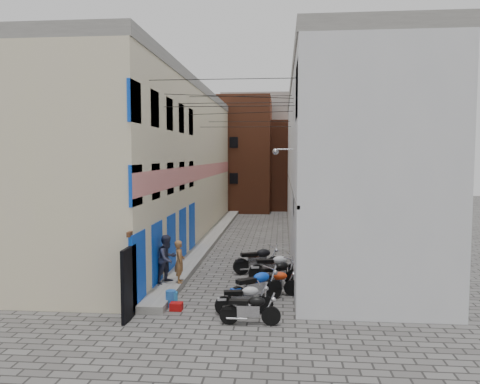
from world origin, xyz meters
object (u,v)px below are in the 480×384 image
(motorcycle_c, at_px, (256,285))
(person_b, at_px, (167,259))
(motorcycle_e, at_px, (277,273))
(water_jug_near, at_px, (171,299))
(motorcycle_a, at_px, (250,307))
(motorcycle_b, at_px, (244,297))
(motorcycle_g, at_px, (258,259))
(motorcycle_d, at_px, (275,281))
(person_a, at_px, (180,261))
(red_crate, at_px, (176,306))
(motorcycle_f, at_px, (275,266))
(water_jug_far, at_px, (173,299))

(motorcycle_c, bearing_deg, person_b, -150.69)
(motorcycle_e, bearing_deg, water_jug_near, -90.41)
(motorcycle_a, distance_m, motorcycle_b, 0.94)
(motorcycle_g, distance_m, person_b, 4.15)
(motorcycle_a, height_order, motorcycle_d, motorcycle_a)
(person_a, relative_size, water_jug_near, 2.95)
(motorcycle_b, distance_m, motorcycle_d, 2.26)
(motorcycle_b, xyz_separation_m, red_crate, (-2.19, 0.16, -0.41))
(motorcycle_b, height_order, red_crate, motorcycle_b)
(motorcycle_d, relative_size, person_a, 1.14)
(water_jug_near, bearing_deg, red_crate, -53.08)
(motorcycle_f, bearing_deg, motorcycle_a, -19.41)
(person_a, distance_m, water_jug_far, 2.15)
(person_b, xyz_separation_m, water_jug_near, (0.61, -1.99, -0.87))
(motorcycle_a, xyz_separation_m, motorcycle_d, (0.66, 2.97, -0.00))
(motorcycle_a, distance_m, motorcycle_c, 2.04)
(motorcycle_a, height_order, motorcycle_f, motorcycle_f)
(motorcycle_g, height_order, red_crate, motorcycle_g)
(motorcycle_f, bearing_deg, person_a, -79.27)
(motorcycle_c, relative_size, motorcycle_d, 1.20)
(motorcycle_b, height_order, motorcycle_g, motorcycle_g)
(motorcycle_a, relative_size, motorcycle_d, 1.01)
(person_a, xyz_separation_m, person_b, (-0.46, -0.03, 0.10))
(person_a, distance_m, person_b, 0.47)
(motorcycle_a, relative_size, person_a, 1.14)
(motorcycle_d, relative_size, water_jug_near, 3.35)
(motorcycle_c, bearing_deg, red_crate, -107.16)
(motorcycle_a, xyz_separation_m, motorcycle_e, (0.75, 3.88, 0.06))
(person_a, height_order, water_jug_near, person_a)
(motorcycle_c, bearing_deg, motorcycle_f, 130.09)
(motorcycle_e, height_order, water_jug_near, motorcycle_e)
(water_jug_near, relative_size, water_jug_far, 1.12)
(motorcycle_b, xyz_separation_m, motorcycle_d, (0.91, 2.06, -0.02))
(motorcycle_d, xyz_separation_m, motorcycle_f, (-0.03, 1.93, 0.09))
(motorcycle_b, relative_size, person_a, 1.17)
(motorcycle_a, relative_size, motorcycle_c, 0.84)
(water_jug_near, xyz_separation_m, water_jug_far, (0.07, 0.03, -0.03))
(motorcycle_a, xyz_separation_m, motorcycle_c, (0.05, 2.04, 0.10))
(motorcycle_d, distance_m, water_jug_far, 3.64)
(motorcycle_c, distance_m, person_b, 3.66)
(motorcycle_f, height_order, motorcycle_g, motorcycle_g)
(motorcycle_d, distance_m, motorcycle_g, 3.10)
(motorcycle_b, xyz_separation_m, motorcycle_g, (0.17, 5.07, 0.09))
(motorcycle_b, height_order, person_b, person_b)
(water_jug_near, bearing_deg, water_jug_far, 24.86)
(motorcycle_e, relative_size, person_a, 1.28)
(motorcycle_f, bearing_deg, red_crate, -50.74)
(motorcycle_e, distance_m, water_jug_far, 4.18)
(motorcycle_d, xyz_separation_m, water_jug_near, (-3.36, -1.55, -0.25))
(motorcycle_a, distance_m, water_jug_near, 3.06)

